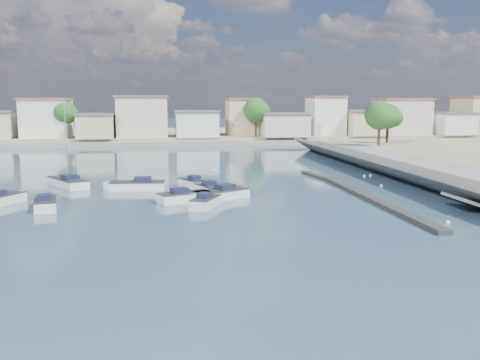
{
  "coord_description": "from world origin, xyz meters",
  "views": [
    {
      "loc": [
        -11.13,
        -34.51,
        8.7
      ],
      "look_at": [
        -4.03,
        14.1,
        1.4
      ],
      "focal_mm": 40.0,
      "sensor_mm": 36.0,
      "label": 1
    }
  ],
  "objects_px": {
    "motorboat_g": "(212,191)",
    "motorboat_e": "(3,199)",
    "motorboat_f": "(191,184)",
    "motorboat_h": "(187,197)",
    "motorboat_a": "(46,204)",
    "motorboat_c": "(134,186)",
    "sailboat": "(67,182)",
    "motorboat_d": "(218,195)",
    "motorboat_b": "(207,202)"
  },
  "relations": [
    {
      "from": "motorboat_b",
      "to": "motorboat_h",
      "type": "height_order",
      "value": "same"
    },
    {
      "from": "motorboat_g",
      "to": "motorboat_e",
      "type": "bearing_deg",
      "value": -174.26
    },
    {
      "from": "motorboat_d",
      "to": "motorboat_g",
      "type": "xyz_separation_m",
      "value": [
        -0.34,
        2.38,
        0.0
      ]
    },
    {
      "from": "motorboat_c",
      "to": "motorboat_f",
      "type": "bearing_deg",
      "value": 7.91
    },
    {
      "from": "motorboat_c",
      "to": "motorboat_g",
      "type": "bearing_deg",
      "value": -28.19
    },
    {
      "from": "motorboat_h",
      "to": "motorboat_a",
      "type": "bearing_deg",
      "value": -173.33
    },
    {
      "from": "sailboat",
      "to": "motorboat_f",
      "type": "bearing_deg",
      "value": -11.25
    },
    {
      "from": "motorboat_g",
      "to": "motorboat_c",
      "type": "bearing_deg",
      "value": 151.81
    },
    {
      "from": "motorboat_f",
      "to": "sailboat",
      "type": "bearing_deg",
      "value": 168.75
    },
    {
      "from": "motorboat_e",
      "to": "motorboat_a",
      "type": "bearing_deg",
      "value": -32.5
    },
    {
      "from": "motorboat_d",
      "to": "motorboat_a",
      "type": "bearing_deg",
      "value": -172.13
    },
    {
      "from": "motorboat_f",
      "to": "motorboat_g",
      "type": "relative_size",
      "value": 0.88
    },
    {
      "from": "motorboat_b",
      "to": "motorboat_h",
      "type": "relative_size",
      "value": 0.8
    },
    {
      "from": "sailboat",
      "to": "motorboat_d",
      "type": "bearing_deg",
      "value": -33.22
    },
    {
      "from": "motorboat_e",
      "to": "motorboat_c",
      "type": "bearing_deg",
      "value": 28.13
    },
    {
      "from": "motorboat_b",
      "to": "motorboat_h",
      "type": "bearing_deg",
      "value": 120.03
    },
    {
      "from": "motorboat_b",
      "to": "motorboat_g",
      "type": "bearing_deg",
      "value": 79.94
    },
    {
      "from": "motorboat_c",
      "to": "motorboat_f",
      "type": "xyz_separation_m",
      "value": [
        5.65,
        0.78,
        -0.0
      ]
    },
    {
      "from": "motorboat_d",
      "to": "motorboat_b",
      "type": "bearing_deg",
      "value": -112.46
    },
    {
      "from": "motorboat_c",
      "to": "sailboat",
      "type": "xyz_separation_m",
      "value": [
        -7.0,
        3.3,
        0.03
      ]
    },
    {
      "from": "motorboat_c",
      "to": "motorboat_b",
      "type": "bearing_deg",
      "value": -56.42
    },
    {
      "from": "motorboat_a",
      "to": "sailboat",
      "type": "xyz_separation_m",
      "value": [
        -0.27,
        11.59,
        0.03
      ]
    },
    {
      "from": "motorboat_b",
      "to": "motorboat_f",
      "type": "bearing_deg",
      "value": 93.77
    },
    {
      "from": "motorboat_a",
      "to": "motorboat_f",
      "type": "distance_m",
      "value": 15.35
    },
    {
      "from": "motorboat_b",
      "to": "motorboat_g",
      "type": "relative_size",
      "value": 0.9
    },
    {
      "from": "motorboat_a",
      "to": "motorboat_h",
      "type": "height_order",
      "value": "same"
    },
    {
      "from": "motorboat_d",
      "to": "motorboat_e",
      "type": "distance_m",
      "value": 18.4
    },
    {
      "from": "motorboat_f",
      "to": "motorboat_c",
      "type": "bearing_deg",
      "value": -172.09
    },
    {
      "from": "motorboat_f",
      "to": "motorboat_e",
      "type": "bearing_deg",
      "value": -158.29
    },
    {
      "from": "motorboat_e",
      "to": "motorboat_g",
      "type": "distance_m",
      "value": 18.15
    },
    {
      "from": "motorboat_a",
      "to": "motorboat_d",
      "type": "xyz_separation_m",
      "value": [
        14.39,
        1.99,
        -0.0
      ]
    },
    {
      "from": "motorboat_d",
      "to": "motorboat_f",
      "type": "relative_size",
      "value": 1.35
    },
    {
      "from": "motorboat_h",
      "to": "sailboat",
      "type": "xyz_separation_m",
      "value": [
        -11.83,
        10.24,
        0.03
      ]
    },
    {
      "from": "motorboat_a",
      "to": "motorboat_f",
      "type": "bearing_deg",
      "value": 36.24
    },
    {
      "from": "motorboat_e",
      "to": "motorboat_g",
      "type": "bearing_deg",
      "value": 5.74
    },
    {
      "from": "motorboat_b",
      "to": "motorboat_d",
      "type": "xyz_separation_m",
      "value": [
        1.33,
        3.23,
        -0.0
      ]
    },
    {
      "from": "motorboat_a",
      "to": "motorboat_d",
      "type": "distance_m",
      "value": 14.53
    },
    {
      "from": "motorboat_c",
      "to": "motorboat_e",
      "type": "distance_m",
      "value": 12.17
    },
    {
      "from": "motorboat_c",
      "to": "motorboat_h",
      "type": "height_order",
      "value": "same"
    },
    {
      "from": "motorboat_c",
      "to": "motorboat_h",
      "type": "distance_m",
      "value": 8.45
    },
    {
      "from": "motorboat_h",
      "to": "sailboat",
      "type": "relative_size",
      "value": 0.56
    },
    {
      "from": "motorboat_b",
      "to": "sailboat",
      "type": "bearing_deg",
      "value": 136.09
    },
    {
      "from": "motorboat_h",
      "to": "motorboat_d",
      "type": "bearing_deg",
      "value": 12.69
    },
    {
      "from": "sailboat",
      "to": "motorboat_e",
      "type": "bearing_deg",
      "value": -112.47
    },
    {
      "from": "motorboat_b",
      "to": "motorboat_d",
      "type": "bearing_deg",
      "value": 67.54
    },
    {
      "from": "motorboat_f",
      "to": "motorboat_h",
      "type": "height_order",
      "value": "same"
    },
    {
      "from": "motorboat_d",
      "to": "motorboat_e",
      "type": "bearing_deg",
      "value": 178.25
    },
    {
      "from": "motorboat_b",
      "to": "motorboat_e",
      "type": "height_order",
      "value": "same"
    },
    {
      "from": "motorboat_a",
      "to": "motorboat_b",
      "type": "height_order",
      "value": "same"
    },
    {
      "from": "sailboat",
      "to": "motorboat_g",
      "type": "bearing_deg",
      "value": -26.76
    }
  ]
}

